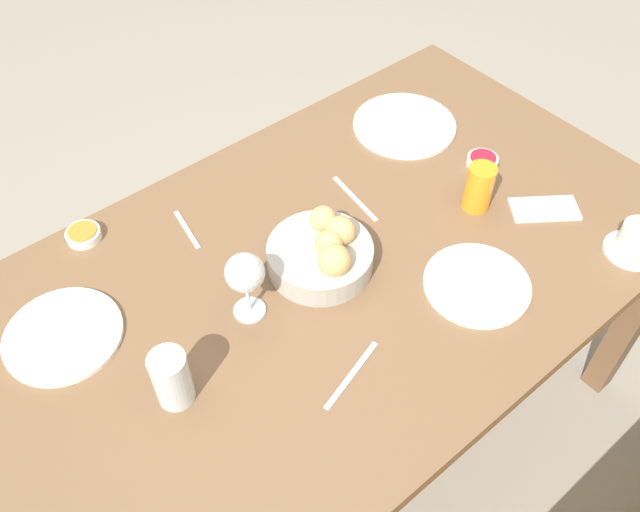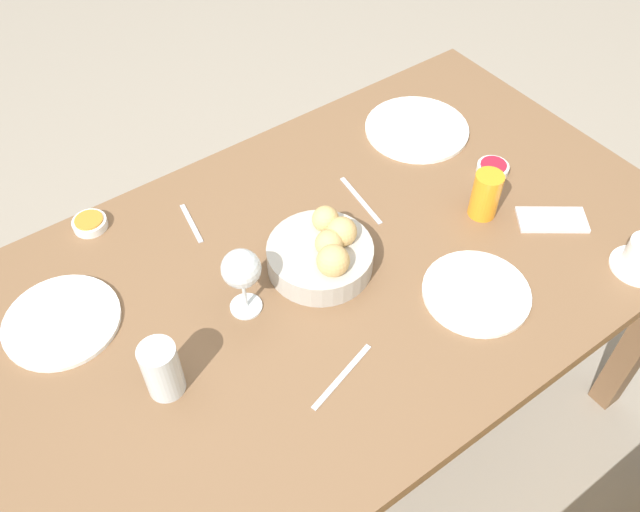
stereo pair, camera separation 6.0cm
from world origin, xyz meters
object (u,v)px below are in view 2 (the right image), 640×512
Objects in this scene: plate_far_center at (476,293)px; spoon_coffee at (191,223)px; bread_basket at (323,253)px; plate_near_right at (62,321)px; juice_glass at (486,195)px; water_tumbler at (162,369)px; jam_bowl_honey at (90,223)px; cell_phone at (552,220)px; plate_near_left at (417,129)px; fork_silver at (342,376)px; wine_glass at (241,271)px; knife_silver at (361,200)px; jam_bowl_berry at (493,168)px.

spoon_coffee is (0.37, -0.51, -0.00)m from plate_far_center.
bread_basket is 0.53m from plate_near_right.
juice_glass is at bearing 167.55° from bread_basket.
water_tumbler is (0.60, -0.17, 0.05)m from plate_far_center.
jam_bowl_honey is 1.01m from cell_phone.
plate_near_left is 1.57× the size of fork_silver.
wine_glass is at bearing -76.26° from fork_silver.
cell_phone is (-0.03, 0.41, -0.00)m from plate_near_left.
bread_basket is 1.40× the size of wine_glass.
plate_near_left is at bearing -85.71° from cell_phone.
wine_glass is 0.29m from spoon_coffee.
plate_near_left is 1.54× the size of knife_silver.
plate_far_center is at bearing 178.98° from fork_silver.
plate_near_right is at bearing -6.12° from knife_silver.
wine_glass is at bearing -0.05° from jam_bowl_berry.
plate_near_left is 1.66× the size of wine_glass.
juice_glass reaches higher than jam_bowl_berry.
plate_near_left is at bearing -141.82° from fork_silver.
fork_silver is at bearing 103.74° from wine_glass.
plate_near_right is 3.03× the size of jam_bowl_berry.
water_tumbler reaches higher than cell_phone.
water_tumbler is 0.89m from jam_bowl_berry.
juice_glass is at bearing -137.33° from plate_far_center.
plate_near_right is 2.04× the size of juice_glass.
plate_far_center is (0.25, 0.46, 0.00)m from plate_near_left.
water_tumbler reaches higher than juice_glass.
plate_near_right is at bearing -19.78° from bread_basket.
jam_bowl_berry is (-0.89, -0.07, -0.05)m from water_tumbler.
cell_phone is at bearing 144.65° from spoon_coffee.
water_tumbler is 0.71× the size of knife_silver.
fork_silver is 0.61m from cell_phone.
plate_far_center is at bearing 149.02° from plate_near_right.
juice_glass is 1.49× the size of jam_bowl_berry.
spoon_coffee is at bearing -24.98° from knife_silver.
plate_far_center is (-0.70, 0.42, 0.00)m from plate_near_right.
fork_silver is (-0.37, 0.41, -0.00)m from plate_near_right.
plate_near_left is 0.53m from plate_far_center.
cell_phone is (-0.65, 0.46, 0.00)m from spoon_coffee.
plate_near_right is 1.44× the size of wine_glass.
fork_silver is (0.62, 0.24, -0.01)m from jam_bowl_berry.
plate_near_left is 2.34× the size of juice_glass.
cell_phone is at bearing 135.31° from knife_silver.
knife_silver is at bearing 151.93° from jam_bowl_honey.
cell_phone is (-0.61, -0.04, 0.00)m from fork_silver.
plate_near_right reaches higher than cell_phone.
plate_near_left and plate_near_right have the same top height.
jam_bowl_honey is (0.84, -0.39, 0.00)m from jam_bowl_berry.
plate_near_left is 0.29m from knife_silver.
fork_silver is at bearing 147.99° from water_tumbler.
jam_bowl_berry is at bearing -175.57° from water_tumbler.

